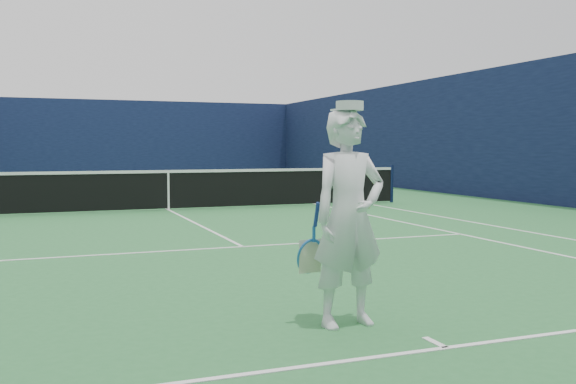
% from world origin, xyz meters
% --- Properties ---
extents(ground, '(80.00, 80.00, 0.00)m').
position_xyz_m(ground, '(0.00, 0.00, 0.00)').
color(ground, '#2A6F37').
rests_on(ground, ground).
extents(court_markings, '(11.03, 23.83, 0.01)m').
position_xyz_m(court_markings, '(0.00, 0.00, 0.00)').
color(court_markings, white).
rests_on(court_markings, ground).
extents(windscreen_fence, '(20.12, 36.12, 4.00)m').
position_xyz_m(windscreen_fence, '(0.00, 0.00, 2.00)').
color(windscreen_fence, '#0F173A').
rests_on(windscreen_fence, ground).
extents(tennis_net, '(12.88, 0.09, 1.07)m').
position_xyz_m(tennis_net, '(0.00, 0.00, 0.55)').
color(tennis_net, '#141E4C').
rests_on(tennis_net, ground).
extents(tennis_player, '(0.82, 0.52, 1.97)m').
position_xyz_m(tennis_player, '(-0.42, -11.01, 0.96)').
color(tennis_player, white).
rests_on(tennis_player, ground).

